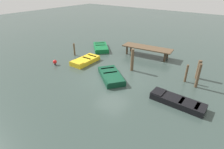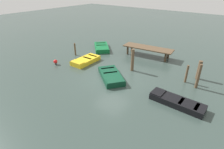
% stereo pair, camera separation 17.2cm
% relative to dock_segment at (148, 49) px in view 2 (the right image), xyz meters
% --- Properties ---
extents(ground_plane, '(80.00, 80.00, 0.00)m').
position_rel_dock_segment_xyz_m(ground_plane, '(0.07, -6.04, -0.83)').
color(ground_plane, '#33423D').
extents(dock_segment, '(5.15, 2.03, 0.95)m').
position_rel_dock_segment_xyz_m(dock_segment, '(0.00, 0.00, 0.00)').
color(dock_segment, brown).
rests_on(dock_segment, ground_plane).
extents(rowboat_green, '(3.27, 3.23, 0.46)m').
position_rel_dock_segment_xyz_m(rowboat_green, '(-5.15, -1.22, -0.61)').
color(rowboat_green, '#0F602D').
rests_on(rowboat_green, ground_plane).
extents(rowboat_black, '(3.32, 1.10, 0.46)m').
position_rel_dock_segment_xyz_m(rowboat_black, '(5.34, -6.29, -0.61)').
color(rowboat_black, black).
rests_on(rowboat_black, ground_plane).
extents(rowboat_yellow, '(1.43, 2.86, 0.46)m').
position_rel_dock_segment_xyz_m(rowboat_yellow, '(-3.86, -5.07, -0.61)').
color(rowboat_yellow, gold).
rests_on(rowboat_yellow, ground_plane).
extents(rowboat_dark_green, '(3.36, 3.03, 0.46)m').
position_rel_dock_segment_xyz_m(rowboat_dark_green, '(-0.01, -6.07, -0.61)').
color(rowboat_dark_green, '#0C3823').
rests_on(rowboat_dark_green, ground_plane).
extents(mooring_piling_near_left, '(0.28, 0.28, 1.51)m').
position_rel_dock_segment_xyz_m(mooring_piling_near_left, '(5.45, -1.92, -0.07)').
color(mooring_piling_near_left, brown).
rests_on(mooring_piling_near_left, ground_plane).
extents(mooring_piling_center, '(0.26, 0.26, 1.94)m').
position_rel_dock_segment_xyz_m(mooring_piling_center, '(0.56, -3.83, 0.15)').
color(mooring_piling_center, brown).
rests_on(mooring_piling_center, ground_plane).
extents(mooring_piling_far_left, '(0.16, 0.16, 1.29)m').
position_rel_dock_segment_xyz_m(mooring_piling_far_left, '(-6.09, -4.33, -0.18)').
color(mooring_piling_far_left, brown).
rests_on(mooring_piling_far_left, ground_plane).
extents(mooring_piling_mid_right, '(0.17, 0.17, 1.41)m').
position_rel_dock_segment_xyz_m(mooring_piling_mid_right, '(4.87, -3.07, -0.12)').
color(mooring_piling_mid_right, brown).
rests_on(mooring_piling_mid_right, ground_plane).
extents(mooring_piling_far_right, '(0.21, 0.21, 1.85)m').
position_rel_dock_segment_xyz_m(mooring_piling_far_right, '(5.75, -3.42, 0.10)').
color(mooring_piling_far_right, brown).
rests_on(mooring_piling_far_right, ground_plane).
extents(marker_buoy, '(0.36, 0.36, 0.48)m').
position_rel_dock_segment_xyz_m(marker_buoy, '(-5.73, -7.10, -0.54)').
color(marker_buoy, '#262626').
rests_on(marker_buoy, ground_plane).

